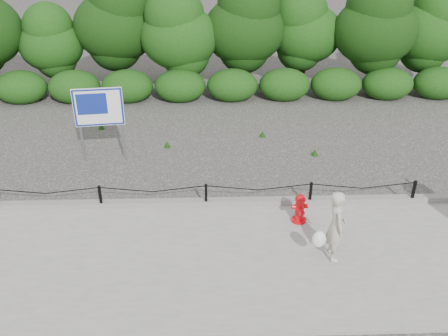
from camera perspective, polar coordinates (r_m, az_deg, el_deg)
ground at (r=11.50m, az=-2.13°, el=-4.91°), size 90.00×90.00×0.00m
sidewalk at (r=9.85m, az=-2.15°, el=-11.03°), size 14.00×4.00×0.08m
curb at (r=11.46m, az=-2.15°, el=-4.14°), size 14.00×0.22×0.14m
chain_barrier at (r=11.26m, az=-2.17°, el=-2.96°), size 10.06×0.06×0.60m
treeline at (r=18.96m, az=-1.90°, el=16.62°), size 20.47×3.68×4.54m
fire_hydrant at (r=10.85m, az=9.10°, el=-4.83°), size 0.38×0.39×0.72m
pedestrian at (r=9.67m, az=13.19°, el=-6.85°), size 0.67×0.56×1.53m
advertising_sign at (r=13.58m, az=-14.84°, el=6.72°), size 1.35×0.26×2.17m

